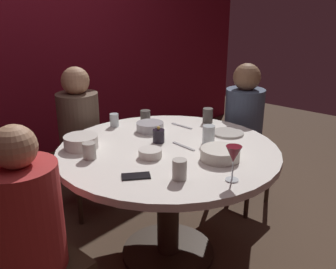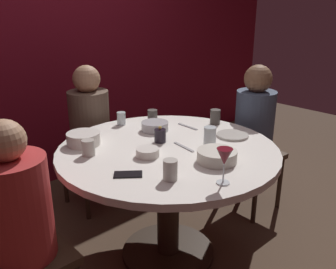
# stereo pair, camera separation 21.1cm
# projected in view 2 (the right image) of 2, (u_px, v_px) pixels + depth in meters

# --- Properties ---
(ground_plane) EXTENTS (8.00, 8.00, 0.00)m
(ground_plane) POSITION_uv_depth(u_px,v_px,m) (168.00, 253.00, 2.39)
(ground_plane) COLOR #4C3828
(back_wall) EXTENTS (6.00, 0.10, 2.60)m
(back_wall) POSITION_uv_depth(u_px,v_px,m) (43.00, 37.00, 3.03)
(back_wall) COLOR maroon
(back_wall) RESTS_ON ground
(dining_table) EXTENTS (1.31, 1.31, 0.76)m
(dining_table) POSITION_uv_depth(u_px,v_px,m) (168.00, 172.00, 2.19)
(dining_table) COLOR white
(dining_table) RESTS_ON ground
(seated_diner_left) EXTENTS (0.40, 0.40, 1.12)m
(seated_diner_left) POSITION_uv_depth(u_px,v_px,m) (16.00, 212.00, 1.58)
(seated_diner_left) COLOR #3F2D1E
(seated_diner_left) RESTS_ON ground
(seated_diner_back) EXTENTS (0.40, 0.40, 1.14)m
(seated_diner_back) POSITION_uv_depth(u_px,v_px,m) (90.00, 121.00, 2.77)
(seated_diner_back) COLOR #3F2D1E
(seated_diner_back) RESTS_ON ground
(seated_diner_right) EXTENTS (0.40, 0.40, 1.15)m
(seated_diner_right) POSITION_uv_depth(u_px,v_px,m) (254.00, 123.00, 2.72)
(seated_diner_right) COLOR #3F2D1E
(seated_diner_right) RESTS_ON ground
(candle_holder) EXTENTS (0.07, 0.07, 0.10)m
(candle_holder) POSITION_uv_depth(u_px,v_px,m) (160.00, 136.00, 2.21)
(candle_holder) COLOR black
(candle_holder) RESTS_ON dining_table
(wine_glass) EXTENTS (0.08, 0.08, 0.18)m
(wine_glass) POSITION_uv_depth(u_px,v_px,m) (224.00, 158.00, 1.66)
(wine_glass) COLOR silver
(wine_glass) RESTS_ON dining_table
(dinner_plate) EXTENTS (0.20, 0.20, 0.01)m
(dinner_plate) POSITION_uv_depth(u_px,v_px,m) (233.00, 135.00, 2.31)
(dinner_plate) COLOR #B2ADA3
(dinner_plate) RESTS_ON dining_table
(cell_phone) EXTENTS (0.15, 0.14, 0.01)m
(cell_phone) POSITION_uv_depth(u_px,v_px,m) (128.00, 174.00, 1.78)
(cell_phone) COLOR black
(cell_phone) RESTS_ON dining_table
(bowl_serving_large) EXTENTS (0.18, 0.18, 0.06)m
(bowl_serving_large) POSITION_uv_depth(u_px,v_px,m) (155.00, 126.00, 2.42)
(bowl_serving_large) COLOR #B7B7BC
(bowl_serving_large) RESTS_ON dining_table
(bowl_salad_center) EXTENTS (0.13, 0.13, 0.05)m
(bowl_salad_center) POSITION_uv_depth(u_px,v_px,m) (148.00, 152.00, 2.00)
(bowl_salad_center) COLOR silver
(bowl_salad_center) RESTS_ON dining_table
(bowl_small_white) EXTENTS (0.21, 0.21, 0.07)m
(bowl_small_white) POSITION_uv_depth(u_px,v_px,m) (217.00, 156.00, 1.93)
(bowl_small_white) COLOR beige
(bowl_small_white) RESTS_ON dining_table
(bowl_sauce_side) EXTENTS (0.20, 0.20, 0.07)m
(bowl_sauce_side) POSITION_uv_depth(u_px,v_px,m) (83.00, 139.00, 2.17)
(bowl_sauce_side) COLOR silver
(bowl_sauce_side) RESTS_ON dining_table
(cup_near_candle) EXTENTS (0.07, 0.07, 0.09)m
(cup_near_candle) POSITION_uv_depth(u_px,v_px,m) (152.00, 116.00, 2.57)
(cup_near_candle) COLOR #4C4742
(cup_near_candle) RESTS_ON dining_table
(cup_by_left_diner) EXTENTS (0.07, 0.07, 0.11)m
(cup_by_left_diner) POSITION_uv_depth(u_px,v_px,m) (210.00, 136.00, 2.15)
(cup_by_left_diner) COLOR silver
(cup_by_left_diner) RESTS_ON dining_table
(cup_by_right_diner) EXTENTS (0.07, 0.07, 0.09)m
(cup_by_right_diner) POSITION_uv_depth(u_px,v_px,m) (88.00, 148.00, 2.01)
(cup_by_right_diner) COLOR #B2ADA3
(cup_by_right_diner) RESTS_ON dining_table
(cup_center_front) EXTENTS (0.06, 0.06, 0.09)m
(cup_center_front) POSITION_uv_depth(u_px,v_px,m) (121.00, 118.00, 2.53)
(cup_center_front) COLOR silver
(cup_center_front) RESTS_ON dining_table
(cup_far_edge) EXTENTS (0.07, 0.07, 0.10)m
(cup_far_edge) POSITION_uv_depth(u_px,v_px,m) (215.00, 117.00, 2.54)
(cup_far_edge) COLOR #4C4742
(cup_far_edge) RESTS_ON dining_table
(cup_beside_wine) EXTENTS (0.07, 0.07, 0.10)m
(cup_beside_wine) POSITION_uv_depth(u_px,v_px,m) (170.00, 170.00, 1.72)
(cup_beside_wine) COLOR #B2ADA3
(cup_beside_wine) RESTS_ON dining_table
(fork_near_plate) EXTENTS (0.02, 0.18, 0.01)m
(fork_near_plate) POSITION_uv_depth(u_px,v_px,m) (188.00, 127.00, 2.49)
(fork_near_plate) COLOR #B7B7BC
(fork_near_plate) RESTS_ON dining_table
(knife_near_plate) EXTENTS (0.04, 0.18, 0.01)m
(knife_near_plate) POSITION_uv_depth(u_px,v_px,m) (184.00, 147.00, 2.13)
(knife_near_plate) COLOR #B7B7BC
(knife_near_plate) RESTS_ON dining_table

